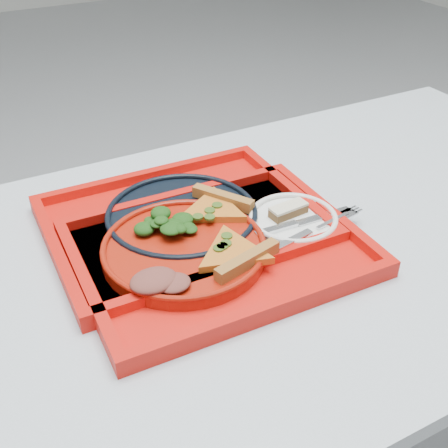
{
  "coord_description": "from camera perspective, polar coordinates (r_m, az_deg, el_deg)",
  "views": [
    {
      "loc": [
        -0.39,
        -0.65,
        1.31
      ],
      "look_at": [
        -0.03,
        0.04,
        0.78
      ],
      "focal_mm": 45.0,
      "sensor_mm": 36.0,
      "label": 1
    }
  ],
  "objects": [
    {
      "name": "table",
      "position": [
        0.99,
        2.38,
        -5.62
      ],
      "size": [
        1.6,
        0.8,
        0.75
      ],
      "color": "#A9B2BD",
      "rests_on": "ground"
    },
    {
      "name": "navy_plate",
      "position": [
        0.97,
        -4.29,
        0.64
      ],
      "size": [
        0.26,
        0.26,
        0.02
      ],
      "primitive_type": "cylinder",
      "color": "black",
      "rests_on": "tray_far"
    },
    {
      "name": "dessert_bar",
      "position": [
        0.97,
        6.56,
        1.42
      ],
      "size": [
        0.07,
        0.03,
        0.02
      ],
      "rotation": [
        0.0,
        0.0,
        0.09
      ],
      "color": "#51351B",
      "rests_on": "side_plate"
    },
    {
      "name": "dinner_plate",
      "position": [
        0.89,
        -4.07,
        -2.74
      ],
      "size": [
        0.26,
        0.26,
        0.02
      ],
      "primitive_type": "cylinder",
      "color": "#98190A",
      "rests_on": "tray_main"
    },
    {
      "name": "meat_portion",
      "position": [
        0.81,
        -7.16,
        -5.72
      ],
      "size": [
        0.07,
        0.06,
        0.02
      ],
      "primitive_type": "ellipsoid",
      "color": "brown",
      "rests_on": "dinner_plate"
    },
    {
      "name": "tray_far",
      "position": [
        0.98,
        -4.26,
        -0.04
      ],
      "size": [
        0.46,
        0.36,
        0.01
      ],
      "primitive_type": "cube",
      "rotation": [
        0.0,
        0.0,
        -0.02
      ],
      "color": "red",
      "rests_on": "table"
    },
    {
      "name": "pizza_slice_b",
      "position": [
        0.96,
        -1.11,
        1.73
      ],
      "size": [
        0.17,
        0.17,
        0.02
      ],
      "primitive_type": null,
      "rotation": [
        0.0,
        0.0,
        3.7
      ],
      "color": "gold",
      "rests_on": "dinner_plate"
    },
    {
      "name": "side_plate",
      "position": [
        0.97,
        7.02,
        0.21
      ],
      "size": [
        0.15,
        0.15,
        0.01
      ],
      "primitive_type": "cylinder",
      "color": "white",
      "rests_on": "tray_main"
    },
    {
      "name": "pizza_slice_a",
      "position": [
        0.86,
        0.85,
        -2.68
      ],
      "size": [
        0.15,
        0.16,
        0.02
      ],
      "primitive_type": null,
      "rotation": [
        0.0,
        0.0,
        1.81
      ],
      "color": "gold",
      "rests_on": "dinner_plate"
    },
    {
      "name": "fork",
      "position": [
        0.94,
        9.38,
        -0.45
      ],
      "size": [
        0.19,
        0.05,
        0.01
      ],
      "primitive_type": "cube",
      "rotation": [
        0.0,
        0.0,
        0.18
      ],
      "color": "silver",
      "rests_on": "side_plate"
    },
    {
      "name": "knife",
      "position": [
        0.95,
        8.14,
        0.31
      ],
      "size": [
        0.19,
        0.02,
        0.01
      ],
      "primitive_type": "cube",
      "rotation": [
        0.0,
        0.0,
        -0.04
      ],
      "color": "silver",
      "rests_on": "side_plate"
    },
    {
      "name": "salad_heap",
      "position": [
        0.91,
        -6.14,
        0.24
      ],
      "size": [
        0.08,
        0.08,
        0.04
      ],
      "primitive_type": "ellipsoid",
      "color": "black",
      "rests_on": "dinner_plate"
    },
    {
      "name": "tray_main",
      "position": [
        0.91,
        -0.63,
        -2.85
      ],
      "size": [
        0.46,
        0.36,
        0.01
      ],
      "primitive_type": "cube",
      "rotation": [
        0.0,
        0.0,
        -0.02
      ],
      "color": "red",
      "rests_on": "table"
    }
  ]
}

